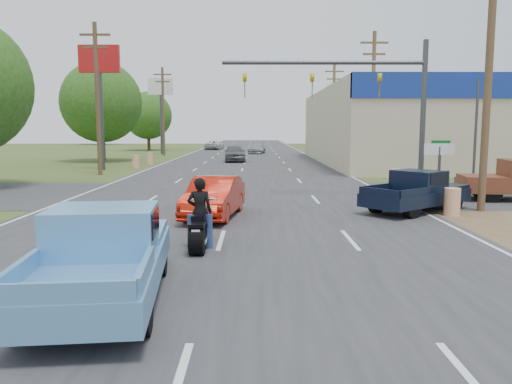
{
  "coord_description": "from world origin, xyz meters",
  "views": [
    {
      "loc": [
        0.94,
        -5.59,
        3.1
      ],
      "look_at": [
        0.98,
        8.54,
        1.3
      ],
      "focal_mm": 35.0,
      "sensor_mm": 36.0,
      "label": 1
    }
  ],
  "objects_px": {
    "blue_pickup": "(104,253)",
    "distant_car_silver": "(257,148)",
    "red_convertible": "(214,198)",
    "rider": "(200,215)",
    "motorcycle": "(200,229)",
    "navy_pickup": "(418,191)",
    "distant_car_white": "(214,145)",
    "distant_car_grey": "(235,153)"
  },
  "relations": [
    {
      "from": "blue_pickup",
      "to": "distant_car_silver",
      "type": "relative_size",
      "value": 1.16
    },
    {
      "from": "red_convertible",
      "to": "rider",
      "type": "relative_size",
      "value": 2.43
    },
    {
      "from": "motorcycle",
      "to": "rider",
      "type": "xyz_separation_m",
      "value": [
        0.0,
        0.07,
        0.34
      ]
    },
    {
      "from": "rider",
      "to": "navy_pickup",
      "type": "relative_size",
      "value": 0.37
    },
    {
      "from": "distant_car_silver",
      "to": "distant_car_white",
      "type": "relative_size",
      "value": 0.93
    },
    {
      "from": "red_convertible",
      "to": "distant_car_white",
      "type": "height_order",
      "value": "red_convertible"
    },
    {
      "from": "red_convertible",
      "to": "distant_car_grey",
      "type": "height_order",
      "value": "distant_car_grey"
    },
    {
      "from": "navy_pickup",
      "to": "red_convertible",
      "type": "bearing_deg",
      "value": -119.53
    },
    {
      "from": "blue_pickup",
      "to": "distant_car_silver",
      "type": "bearing_deg",
      "value": 80.96
    },
    {
      "from": "motorcycle",
      "to": "blue_pickup",
      "type": "distance_m",
      "value": 4.06
    },
    {
      "from": "distant_car_white",
      "to": "distant_car_grey",
      "type": "bearing_deg",
      "value": 104.24
    },
    {
      "from": "red_convertible",
      "to": "motorcycle",
      "type": "xyz_separation_m",
      "value": [
        0.01,
        -4.67,
        -0.17
      ]
    },
    {
      "from": "distant_car_silver",
      "to": "distant_car_grey",
      "type": "bearing_deg",
      "value": -89.64
    },
    {
      "from": "navy_pickup",
      "to": "distant_car_white",
      "type": "height_order",
      "value": "navy_pickup"
    },
    {
      "from": "distant_car_grey",
      "to": "rider",
      "type": "bearing_deg",
      "value": -92.66
    },
    {
      "from": "red_convertible",
      "to": "distant_car_silver",
      "type": "height_order",
      "value": "red_convertible"
    },
    {
      "from": "distant_car_white",
      "to": "rider",
      "type": "bearing_deg",
      "value": 99.94
    },
    {
      "from": "blue_pickup",
      "to": "distant_car_white",
      "type": "relative_size",
      "value": 1.09
    },
    {
      "from": "motorcycle",
      "to": "navy_pickup",
      "type": "xyz_separation_m",
      "value": [
        7.57,
        5.92,
        0.25
      ]
    },
    {
      "from": "rider",
      "to": "distant_car_silver",
      "type": "distance_m",
      "value": 50.13
    },
    {
      "from": "red_convertible",
      "to": "distant_car_white",
      "type": "bearing_deg",
      "value": 102.86
    },
    {
      "from": "blue_pickup",
      "to": "distant_car_grey",
      "type": "xyz_separation_m",
      "value": [
        0.84,
        38.43,
        -0.06
      ]
    },
    {
      "from": "navy_pickup",
      "to": "distant_car_grey",
      "type": "relative_size",
      "value": 1.01
    },
    {
      "from": "red_convertible",
      "to": "distant_car_grey",
      "type": "relative_size",
      "value": 0.9
    },
    {
      "from": "rider",
      "to": "navy_pickup",
      "type": "distance_m",
      "value": 9.57
    },
    {
      "from": "motorcycle",
      "to": "distant_car_white",
      "type": "relative_size",
      "value": 0.48
    },
    {
      "from": "blue_pickup",
      "to": "motorcycle",
      "type": "bearing_deg",
      "value": 65.47
    },
    {
      "from": "distant_car_white",
      "to": "distant_car_silver",
      "type": "bearing_deg",
      "value": 123.22
    },
    {
      "from": "motorcycle",
      "to": "blue_pickup",
      "type": "bearing_deg",
      "value": -108.63
    },
    {
      "from": "motorcycle",
      "to": "rider",
      "type": "bearing_deg",
      "value": 90.0
    },
    {
      "from": "navy_pickup",
      "to": "distant_car_grey",
      "type": "bearing_deg",
      "value": 156.71
    },
    {
      "from": "navy_pickup",
      "to": "distant_car_silver",
      "type": "xyz_separation_m",
      "value": [
        -5.87,
        44.24,
        -0.12
      ]
    },
    {
      "from": "motorcycle",
      "to": "navy_pickup",
      "type": "relative_size",
      "value": 0.5
    },
    {
      "from": "rider",
      "to": "blue_pickup",
      "type": "bearing_deg",
      "value": 71.68
    },
    {
      "from": "rider",
      "to": "distant_car_white",
      "type": "xyz_separation_m",
      "value": [
        -4.61,
        62.19,
        -0.2
      ]
    },
    {
      "from": "motorcycle",
      "to": "navy_pickup",
      "type": "bearing_deg",
      "value": 38.08
    },
    {
      "from": "rider",
      "to": "distant_car_grey",
      "type": "bearing_deg",
      "value": -89.22
    },
    {
      "from": "rider",
      "to": "distant_car_white",
      "type": "height_order",
      "value": "rider"
    },
    {
      "from": "motorcycle",
      "to": "blue_pickup",
      "type": "relative_size",
      "value": 0.45
    },
    {
      "from": "motorcycle",
      "to": "distant_car_white",
      "type": "distance_m",
      "value": 62.43
    },
    {
      "from": "blue_pickup",
      "to": "red_convertible",
      "type": "bearing_deg",
      "value": 75.51
    },
    {
      "from": "distant_car_silver",
      "to": "distant_car_white",
      "type": "bearing_deg",
      "value": 125.75
    }
  ]
}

